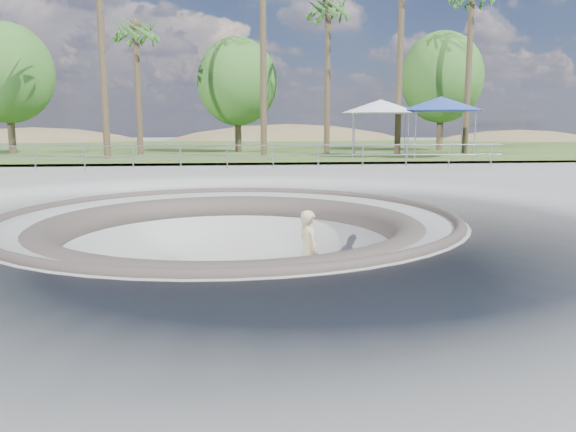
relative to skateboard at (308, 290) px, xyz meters
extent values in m
plane|color=gray|center=(-1.83, -0.15, 1.83)|extent=(180.00, 180.00, 0.00)
torus|color=gray|center=(-1.83, -0.15, -0.17)|extent=(14.00, 14.00, 4.00)
cylinder|color=gray|center=(-1.83, -0.15, -0.12)|extent=(6.60, 6.60, 0.10)
torus|color=#483F39|center=(-1.83, -0.15, 1.81)|extent=(10.24, 10.24, 0.24)
torus|color=#483F39|center=(-1.83, -0.15, 1.38)|extent=(8.91, 8.91, 0.81)
cube|color=#3E5723|center=(-1.83, 33.85, 2.05)|extent=(180.00, 36.00, 0.12)
ellipsoid|color=brown|center=(-23.83, 54.85, -4.61)|extent=(50.40, 36.00, 23.40)
ellipsoid|color=brown|center=(6.17, 59.85, -6.04)|extent=(61.60, 44.00, 28.60)
ellipsoid|color=brown|center=(33.17, 51.85, -3.54)|extent=(42.00, 30.00, 19.50)
cylinder|color=gray|center=(-1.83, 11.85, 3.00)|extent=(25.00, 0.05, 0.05)
cylinder|color=gray|center=(-1.83, 11.85, 2.55)|extent=(25.00, 0.05, 0.05)
cube|color=brown|center=(0.00, 0.00, 0.01)|extent=(0.91, 0.27, 0.02)
cylinder|color=#B2B1B6|center=(0.00, 0.00, -0.03)|extent=(0.04, 0.19, 0.04)
cylinder|color=#B2B1B6|center=(0.00, 0.00, -0.03)|extent=(0.04, 0.19, 0.04)
cylinder|color=silver|center=(0.00, 0.00, -0.04)|extent=(0.07, 0.03, 0.07)
cylinder|color=silver|center=(0.00, 0.00, -0.04)|extent=(0.07, 0.03, 0.07)
cylinder|color=silver|center=(0.00, 0.00, -0.04)|extent=(0.07, 0.03, 0.07)
cylinder|color=silver|center=(0.00, 0.00, -0.04)|extent=(0.07, 0.03, 0.07)
imported|color=tan|center=(0.00, 0.00, 0.97)|extent=(0.67, 0.81, 1.91)
cylinder|color=gray|center=(5.37, 17.29, 3.27)|extent=(0.06, 0.06, 2.34)
cylinder|color=gray|center=(8.34, 17.29, 3.27)|extent=(0.06, 0.06, 2.34)
cylinder|color=gray|center=(5.37, 20.27, 3.27)|extent=(0.06, 0.06, 2.34)
cylinder|color=gray|center=(8.34, 20.27, 3.27)|extent=(0.06, 0.06, 2.34)
cube|color=silver|center=(6.85, 18.78, 4.55)|extent=(3.88, 3.88, 0.08)
cone|color=silver|center=(6.85, 18.78, 4.92)|extent=(6.10, 6.10, 0.74)
cylinder|color=gray|center=(8.47, 16.30, 3.32)|extent=(0.06, 0.06, 2.44)
cylinder|color=gray|center=(11.57, 16.30, 3.32)|extent=(0.06, 0.06, 2.44)
cylinder|color=gray|center=(8.47, 19.40, 3.32)|extent=(0.06, 0.06, 2.44)
cylinder|color=gray|center=(11.57, 19.40, 3.32)|extent=(0.06, 0.06, 2.44)
cube|color=#294296|center=(10.02, 17.85, 4.65)|extent=(3.90, 3.90, 0.08)
cone|color=#294296|center=(10.02, 17.85, 5.04)|extent=(6.46, 6.46, 0.78)
cylinder|color=brown|center=(-8.18, 18.30, 8.02)|extent=(0.36, 0.36, 12.04)
cylinder|color=brown|center=(-7.01, 22.15, 5.88)|extent=(0.36, 0.36, 7.76)
cylinder|color=brown|center=(0.27, 19.38, 7.73)|extent=(0.36, 0.36, 11.48)
cylinder|color=brown|center=(4.41, 22.27, 6.64)|extent=(0.36, 0.36, 9.28)
cylinder|color=brown|center=(8.34, 20.23, 7.40)|extent=(0.36, 0.36, 10.81)
cylinder|color=brown|center=(13.00, 21.23, 7.06)|extent=(0.36, 0.36, 10.14)
cylinder|color=brown|center=(-15.23, 24.53, 4.35)|extent=(0.44, 0.44, 4.71)
ellipsoid|color=#336522|center=(-15.23, 24.53, 7.04)|extent=(5.63, 5.11, 6.14)
cylinder|color=brown|center=(-1.05, 25.01, 4.18)|extent=(0.44, 0.44, 4.37)
ellipsoid|color=#336522|center=(-1.05, 25.01, 6.68)|extent=(5.22, 4.74, 5.69)
cylinder|color=brown|center=(13.18, 25.97, 4.41)|extent=(0.44, 0.44, 4.82)
ellipsoid|color=#336522|center=(13.18, 25.97, 7.16)|extent=(5.76, 5.23, 6.28)
camera|label=1|loc=(-1.88, -12.68, 3.86)|focal=35.00mm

